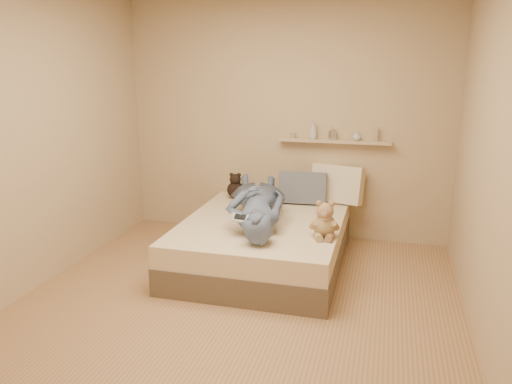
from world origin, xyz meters
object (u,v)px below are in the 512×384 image
(bed, at_px, (263,242))
(pillow_cream, at_px, (337,184))
(dark_plush, at_px, (235,187))
(person, at_px, (257,202))
(teddy_bear, at_px, (325,222))
(pillow_grey, at_px, (303,188))
(game_console, at_px, (240,218))
(wall_shelf, at_px, (334,141))

(bed, xyz_separation_m, pillow_cream, (0.61, 0.83, 0.43))
(dark_plush, relative_size, person, 0.19)
(bed, bearing_deg, person, -143.01)
(teddy_bear, distance_m, pillow_grey, 1.09)
(dark_plush, distance_m, person, 0.86)
(pillow_grey, bearing_deg, pillow_cream, 21.67)
(bed, relative_size, dark_plush, 6.51)
(pillow_cream, bearing_deg, game_console, -117.05)
(teddy_bear, bearing_deg, dark_plush, 137.62)
(teddy_bear, distance_m, person, 0.75)
(teddy_bear, height_order, wall_shelf, wall_shelf)
(person, bearing_deg, pillow_grey, -127.92)
(pillow_cream, distance_m, pillow_grey, 0.38)
(wall_shelf, bearing_deg, person, -122.53)
(game_console, bearing_deg, bed, 81.60)
(dark_plush, height_order, person, person)
(game_console, bearing_deg, teddy_bear, 14.21)
(teddy_bear, bearing_deg, person, 156.86)
(teddy_bear, relative_size, pillow_cream, 0.61)
(teddy_bear, bearing_deg, wall_shelf, 93.55)
(bed, relative_size, person, 1.24)
(game_console, height_order, wall_shelf, wall_shelf)
(game_console, distance_m, teddy_bear, 0.73)
(pillow_grey, bearing_deg, game_console, -105.50)
(game_console, xyz_separation_m, wall_shelf, (0.63, 1.42, 0.48))
(game_console, xyz_separation_m, pillow_grey, (0.33, 1.20, -0.00))
(pillow_cream, height_order, pillow_grey, pillow_cream)
(pillow_cream, height_order, wall_shelf, wall_shelf)
(bed, relative_size, teddy_bear, 5.68)
(wall_shelf, bearing_deg, pillow_grey, -143.14)
(teddy_bear, height_order, person, person)
(game_console, bearing_deg, pillow_cream, 62.95)
(teddy_bear, distance_m, wall_shelf, 1.35)
(wall_shelf, bearing_deg, bed, -121.18)
(teddy_bear, xyz_separation_m, dark_plush, (-1.12, 1.03, -0.01))
(pillow_grey, bearing_deg, bed, -110.49)
(dark_plush, relative_size, pillow_cream, 0.53)
(person, relative_size, wall_shelf, 1.27)
(wall_shelf, bearing_deg, dark_plush, -168.20)
(dark_plush, bearing_deg, pillow_cream, 7.19)
(bed, relative_size, pillow_grey, 3.80)
(game_console, bearing_deg, person, 87.73)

